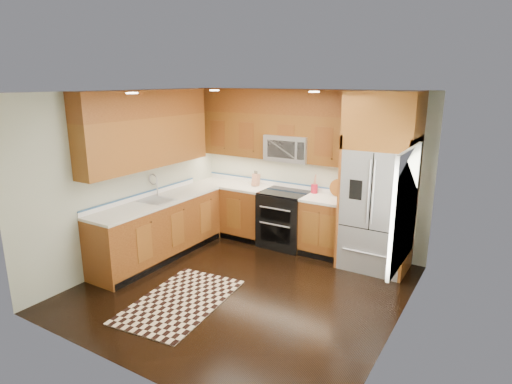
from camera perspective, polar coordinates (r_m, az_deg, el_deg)
The scene contains 16 objects.
ground at distance 5.95m, azimuth -1.77°, elevation -12.69°, with size 4.00×4.00×0.00m, color black.
wall_back at distance 7.19m, azimuth 6.91°, elevation 3.07°, with size 4.00×0.02×2.60m, color beige.
wall_left at distance 6.75m, azimuth -16.23°, elevation 1.83°, with size 0.02×4.00×2.60m, color beige.
wall_right at distance 4.73m, azimuth 18.88°, elevation -3.82°, with size 0.02×4.00×2.60m, color beige.
window at distance 4.89m, azimuth 19.25°, elevation -2.02°, with size 0.04×1.10×1.30m.
base_cabinets at distance 7.11m, azimuth -6.17°, elevation -4.14°, with size 2.85×3.00×0.90m.
countertop at distance 6.98m, azimuth -4.77°, elevation -0.43°, with size 2.86×3.01×0.04m.
upper_cabinets at distance 6.87m, azimuth -5.03°, elevation 8.71°, with size 2.85×3.00×1.15m.
range at distance 7.22m, azimuth 3.79°, elevation -3.63°, with size 0.76×0.67×0.95m.
microwave at distance 7.05m, azimuth 4.45°, elevation 5.88°, with size 0.76×0.40×0.42m.
refrigerator at distance 6.42m, azimuth 16.10°, elevation 1.21°, with size 0.98×0.75×2.60m.
sink_faucet at distance 6.79m, azimuth -13.12°, elevation -0.57°, with size 0.54×0.44×0.37m.
rug at distance 5.71m, azimuth -10.04°, elevation -14.11°, with size 1.00×1.66×0.01m, color black.
knife_block at distance 7.47m, azimuth -0.02°, elevation 1.66°, with size 0.11×0.14×0.27m.
utensil_crock at distance 7.05m, azimuth 7.79°, elevation 0.69°, with size 0.13×0.13×0.31m.
cutting_board at distance 6.94m, azimuth 10.89°, elevation -0.48°, with size 0.28×0.28×0.02m, color brown.
Camera 1 is at (2.91, -4.41, 2.74)m, focal length 30.00 mm.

